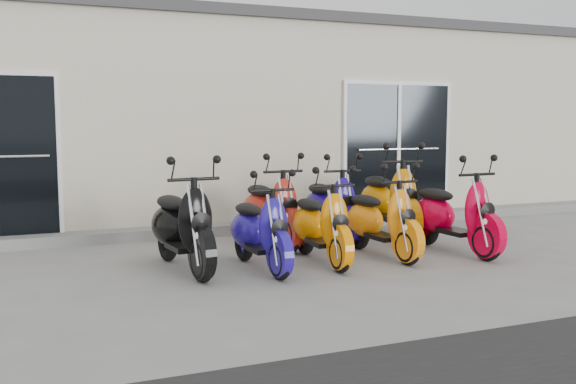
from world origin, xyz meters
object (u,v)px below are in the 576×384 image
at_px(scooter_back_blue, 330,196).
at_px(scooter_back_yellow, 389,190).
at_px(scooter_front_red, 454,203).
at_px(scooter_front_orange_b, 381,209).
at_px(scooter_back_red, 271,198).
at_px(scooter_front_blue, 260,219).
at_px(scooter_front_black, 182,213).
at_px(scooter_front_orange_a, 321,214).

distance_m(scooter_back_blue, scooter_back_yellow, 0.89).
height_order(scooter_front_red, scooter_back_blue, scooter_front_red).
xyz_separation_m(scooter_back_blue, scooter_back_yellow, (0.88, -0.09, 0.07)).
xyz_separation_m(scooter_front_orange_b, scooter_back_red, (-0.99, 1.19, 0.04)).
relative_size(scooter_front_orange_b, scooter_front_red, 0.93).
height_order(scooter_front_orange_b, scooter_back_red, scooter_back_red).
height_order(scooter_front_blue, scooter_back_yellow, scooter_back_yellow).
distance_m(scooter_front_blue, scooter_back_blue, 2.00).
bearing_deg(scooter_back_yellow, scooter_front_blue, -146.81).
distance_m(scooter_front_red, scooter_back_blue, 1.72).
xyz_separation_m(scooter_front_blue, scooter_front_orange_b, (1.61, 0.10, 0.01)).
distance_m(scooter_front_red, scooter_back_red, 2.37).
bearing_deg(scooter_front_blue, scooter_front_red, -3.60).
relative_size(scooter_back_blue, scooter_back_yellow, 0.90).
xyz_separation_m(scooter_front_black, scooter_back_blue, (2.32, 1.04, -0.04)).
bearing_deg(scooter_back_blue, scooter_front_black, -154.43).
relative_size(scooter_front_black, scooter_front_orange_a, 1.12).
distance_m(scooter_front_black, scooter_back_blue, 2.54).
bearing_deg(scooter_back_yellow, scooter_front_orange_a, -138.19).
height_order(scooter_front_orange_b, scooter_front_red, scooter_front_red).
height_order(scooter_front_blue, scooter_front_orange_b, scooter_front_orange_b).
height_order(scooter_front_black, scooter_front_orange_a, scooter_front_black).
height_order(scooter_front_black, scooter_front_red, scooter_front_black).
height_order(scooter_front_blue, scooter_front_red, scooter_front_red).
bearing_deg(scooter_front_red, scooter_front_black, 170.85).
height_order(scooter_front_orange_a, scooter_front_orange_b, scooter_front_orange_b).
bearing_deg(scooter_front_blue, scooter_back_red, 61.31).
height_order(scooter_front_black, scooter_back_blue, scooter_front_black).
bearing_deg(scooter_front_black, scooter_front_orange_a, -13.65).
bearing_deg(scooter_front_red, scooter_front_orange_a, 173.22).
height_order(scooter_front_red, scooter_back_red, same).
xyz_separation_m(scooter_front_blue, scooter_back_red, (0.62, 1.29, 0.05)).
xyz_separation_m(scooter_front_black, scooter_back_red, (1.43, 1.02, -0.02)).
relative_size(scooter_front_red, scooter_back_yellow, 0.92).
bearing_deg(scooter_back_blue, scooter_front_orange_b, -83.80).
bearing_deg(scooter_front_blue, scooter_back_yellow, 23.81).
distance_m(scooter_front_orange_b, scooter_front_red, 0.99).
bearing_deg(scooter_back_red, scooter_front_orange_a, -86.20).
xyz_separation_m(scooter_front_black, scooter_front_red, (3.41, -0.30, -0.02)).
bearing_deg(scooter_front_orange_b, scooter_front_black, 171.69).
bearing_deg(scooter_front_red, scooter_back_red, 142.24).
distance_m(scooter_front_orange_b, scooter_back_blue, 1.21).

